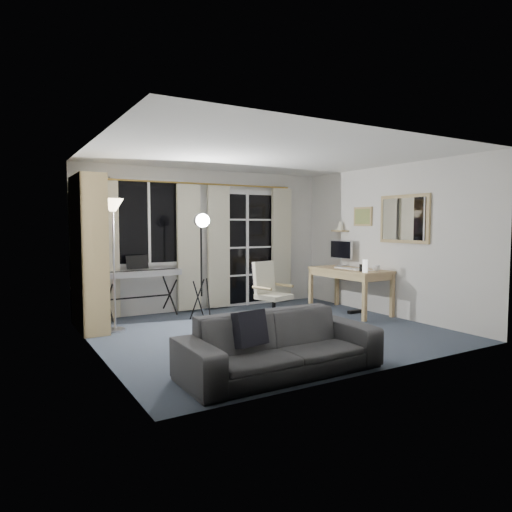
{
  "coord_description": "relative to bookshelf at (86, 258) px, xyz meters",
  "views": [
    {
      "loc": [
        -3.27,
        -5.23,
        1.47
      ],
      "look_at": [
        0.0,
        0.35,
        1.02
      ],
      "focal_mm": 32.0,
      "sensor_mm": 36.0,
      "label": 1
    }
  ],
  "objects": [
    {
      "name": "floor",
      "position": [
        2.13,
        -1.34,
        -1.02
      ],
      "size": [
        4.5,
        4.0,
        0.02
      ],
      "primitive_type": "cube",
      "color": "#313848",
      "rests_on": "ground"
    },
    {
      "name": "window",
      "position": [
        1.08,
        0.64,
        0.49
      ],
      "size": [
        1.2,
        0.08,
        1.4
      ],
      "color": "white",
      "rests_on": "floor"
    },
    {
      "name": "french_door",
      "position": [
        2.88,
        0.64,
        0.01
      ],
      "size": [
        1.32,
        0.09,
        2.11
      ],
      "color": "white",
      "rests_on": "floor"
    },
    {
      "name": "curtains",
      "position": [
        1.99,
        0.54,
        0.08
      ],
      "size": [
        3.6,
        0.07,
        2.13
      ],
      "color": "gold",
      "rests_on": "floor"
    },
    {
      "name": "bookshelf",
      "position": [
        0.0,
        0.0,
        0.0
      ],
      "size": [
        0.35,
        1.0,
        2.14
      ],
      "rotation": [
        0.0,
        0.0,
        -0.01
      ],
      "color": "tan",
      "rests_on": "floor"
    },
    {
      "name": "torchiere_lamp",
      "position": [
        0.32,
        -0.24,
        0.45
      ],
      "size": [
        0.34,
        0.34,
        1.82
      ],
      "rotation": [
        0.0,
        0.0,
        -0.22
      ],
      "color": "#B2B2B7",
      "rests_on": "floor"
    },
    {
      "name": "keyboard_piano",
      "position": [
        0.84,
        0.36,
        -0.31
      ],
      "size": [
        1.28,
        0.64,
        0.92
      ],
      "rotation": [
        0.0,
        0.0,
        0.03
      ],
      "color": "black",
      "rests_on": "floor"
    },
    {
      "name": "studio_light",
      "position": [
        1.61,
        -0.27,
        0.33
      ],
      "size": [
        0.34,
        0.34,
        1.67
      ],
      "rotation": [
        0.0,
        0.0,
        -0.19
      ],
      "color": "black",
      "rests_on": "floor"
    },
    {
      "name": "office_chair",
      "position": [
        2.3,
        -1.04,
        -0.46
      ],
      "size": [
        0.65,
        0.63,
        0.94
      ],
      "rotation": [
        0.0,
        0.0,
        0.27
      ],
      "color": "black",
      "rests_on": "floor"
    },
    {
      "name": "desk",
      "position": [
        4.01,
        -0.87,
        -0.37
      ],
      "size": [
        0.72,
        1.38,
        0.73
      ],
      "rotation": [
        0.0,
        0.0,
        0.03
      ],
      "color": "#AB7E58",
      "rests_on": "floor"
    },
    {
      "name": "monitor",
      "position": [
        4.2,
        -0.42,
        -0.0
      ],
      "size": [
        0.18,
        0.53,
        0.46
      ],
      "rotation": [
        0.0,
        0.0,
        0.03
      ],
      "color": "silver",
      "rests_on": "desk"
    },
    {
      "name": "desk_clutter",
      "position": [
        3.95,
        -1.09,
        -0.44
      ],
      "size": [
        0.42,
        0.84,
        0.93
      ],
      "rotation": [
        0.0,
        0.0,
        0.03
      ],
      "color": "white",
      "rests_on": "desk"
    },
    {
      "name": "mug",
      "position": [
        4.11,
        -1.37,
        -0.22
      ],
      "size": [
        0.12,
        0.1,
        0.12
      ],
      "primitive_type": "imported",
      "rotation": [
        0.0,
        0.0,
        0.03
      ],
      "color": "silver",
      "rests_on": "desk"
    },
    {
      "name": "wall_mirror",
      "position": [
        4.35,
        -1.69,
        0.54
      ],
      "size": [
        0.04,
        0.94,
        0.74
      ],
      "color": "tan",
      "rests_on": "floor"
    },
    {
      "name": "framed_print",
      "position": [
        4.36,
        -0.79,
        0.59
      ],
      "size": [
        0.03,
        0.42,
        0.32
      ],
      "color": "tan",
      "rests_on": "floor"
    },
    {
      "name": "wall_shelf",
      "position": [
        4.29,
        -0.29,
        0.39
      ],
      "size": [
        0.16,
        0.3,
        0.18
      ],
      "color": "tan",
      "rests_on": "floor"
    },
    {
      "name": "sofa",
      "position": [
        1.3,
        -2.89,
        -0.62
      ],
      "size": [
        2.02,
        0.6,
        0.79
      ],
      "rotation": [
        0.0,
        0.0,
        0.01
      ],
      "color": "#333335",
      "rests_on": "floor"
    }
  ]
}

